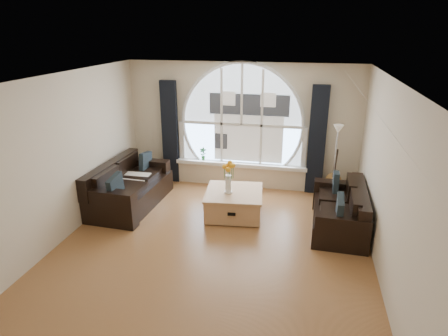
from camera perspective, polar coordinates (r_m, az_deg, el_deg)
ground at (r=6.40m, az=-1.72°, el=-11.62°), size 5.00×5.50×0.01m
ceiling at (r=5.48m, az=-2.01°, el=13.13°), size 5.00×5.50×0.01m
wall_back at (r=8.39m, az=2.65°, el=6.20°), size 5.00×0.01×2.70m
wall_front at (r=3.50m, az=-13.08°, el=-15.73°), size 5.00×0.01×2.70m
wall_left at (r=6.82m, az=-22.70°, el=1.33°), size 0.01×5.50×2.70m
wall_right at (r=5.78m, az=23.02°, el=-2.00°), size 0.01×5.50×2.70m
attic_slope at (r=5.45m, az=21.34°, el=8.01°), size 0.92×5.50×0.72m
arched_window at (r=8.29m, az=2.65°, el=7.99°), size 2.60×0.06×2.15m
window_sill at (r=8.53m, az=2.45°, el=0.55°), size 2.90×0.22×0.08m
window_frame at (r=8.27m, az=2.61°, el=7.95°), size 2.76×0.08×2.15m
neighbor_house at (r=8.28m, az=3.65°, el=7.07°), size 1.70×0.02×1.50m
curtain_left at (r=8.72m, az=-7.97°, el=5.21°), size 0.35×0.12×2.30m
curtain_right at (r=8.22m, az=13.58°, el=3.92°), size 0.35×0.12×2.30m
sofa_left at (r=7.86m, az=-13.65°, el=-2.66°), size 1.08×2.01×0.87m
sofa_right at (r=7.08m, az=16.66°, el=-5.57°), size 0.92×1.74×0.76m
coffee_chest at (r=7.31m, az=1.47°, el=-5.05°), size 1.15×1.15×0.51m
throw_blanket at (r=7.89m, az=-13.22°, el=-1.74°), size 0.55×0.55×0.10m
vase_flowers at (r=7.03m, az=0.64°, el=-0.76°), size 0.24×0.24×0.70m
floor_lamp at (r=7.98m, az=16.04°, el=0.56°), size 0.24×0.24×1.60m
guitar at (r=8.34m, az=15.97°, el=-0.57°), size 0.42×0.34×1.06m
potted_plant at (r=8.65m, az=-3.12°, el=2.11°), size 0.16×0.11×0.29m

